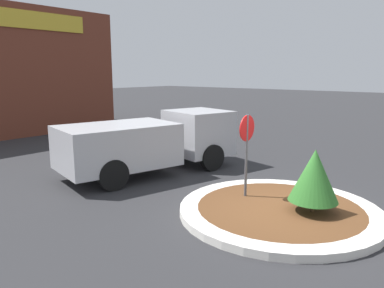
# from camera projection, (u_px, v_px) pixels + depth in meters

# --- Properties ---
(ground_plane) EXTENTS (120.00, 120.00, 0.00)m
(ground_plane) POSITION_uv_depth(u_px,v_px,m) (279.00, 214.00, 9.15)
(ground_plane) COLOR #2D2D30
(traffic_island) EXTENTS (4.87, 4.87, 0.18)m
(traffic_island) POSITION_uv_depth(u_px,v_px,m) (279.00, 211.00, 9.13)
(traffic_island) COLOR silver
(traffic_island) RESTS_ON ground_plane
(stop_sign) EXTENTS (0.68, 0.07, 2.36)m
(stop_sign) POSITION_uv_depth(u_px,v_px,m) (247.00, 142.00, 9.67)
(stop_sign) COLOR #4C4C51
(stop_sign) RESTS_ON ground_plane
(island_shrub) EXTENTS (1.15, 1.15, 1.50)m
(island_shrub) POSITION_uv_depth(u_px,v_px,m) (314.00, 175.00, 8.65)
(island_shrub) COLOR brown
(island_shrub) RESTS_ON traffic_island
(utility_truck) EXTENTS (6.40, 3.52, 2.02)m
(utility_truck) POSITION_uv_depth(u_px,v_px,m) (151.00, 141.00, 12.71)
(utility_truck) COLOR #B2B2B7
(utility_truck) RESTS_ON ground_plane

